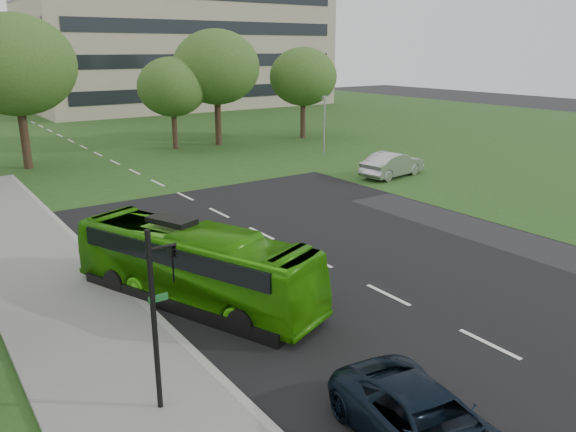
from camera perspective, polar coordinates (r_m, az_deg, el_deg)
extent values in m
plane|color=black|center=(20.73, 6.23, -6.12)|extent=(160.00, 160.00, 0.00)
cube|color=black|center=(37.44, -14.28, 3.85)|extent=(14.00, 120.00, 0.01)
cube|color=black|center=(32.03, -10.40, 1.97)|extent=(80.00, 12.00, 0.01)
cube|color=silver|center=(32.92, -11.13, 2.34)|extent=(0.15, 90.00, 0.01)
cube|color=gray|center=(13.44, -3.28, -19.47)|extent=(0.25, 60.00, 0.15)
cube|color=#254216|center=(61.17, -22.84, 7.90)|extent=(120.00, 60.00, 0.01)
cube|color=#9D9479|center=(83.94, -11.08, 19.47)|extent=(40.00, 20.00, 25.00)
cube|color=black|center=(74.92, -7.72, 19.99)|extent=(36.80, 0.10, 23.00)
cube|color=black|center=(77.82, -25.39, 18.49)|extent=(0.10, 18.40, 23.00)
cylinder|color=black|center=(42.69, -25.14, 6.91)|extent=(0.57, 0.57, 3.81)
ellipsoid|color=#2C501A|center=(42.26, -25.99, 13.63)|extent=(7.83, 7.83, 6.66)
cylinder|color=black|center=(47.48, -11.43, 8.37)|extent=(0.42, 0.42, 2.80)
ellipsoid|color=#2C501A|center=(47.12, -11.69, 12.73)|extent=(5.56, 5.56, 4.72)
cylinder|color=black|center=(48.92, -7.11, 9.28)|extent=(0.54, 0.54, 3.60)
ellipsoid|color=#2C501A|center=(48.55, -7.31, 14.78)|extent=(7.23, 7.23, 6.15)
cylinder|color=black|center=(52.47, 1.52, 9.62)|extent=(0.47, 0.47, 3.09)
ellipsoid|color=#2C501A|center=(52.13, 1.56, 13.97)|extent=(6.09, 6.09, 5.18)
imported|color=#32930B|center=(18.49, -9.50, -4.92)|extent=(5.36, 9.23, 2.53)
imported|color=#AFAFB4|center=(36.95, 10.56, 5.17)|extent=(5.08, 2.47, 1.60)
imported|color=black|center=(12.45, 13.98, -19.99)|extent=(2.89, 5.05, 1.33)
cylinder|color=black|center=(12.80, -13.42, -10.76)|extent=(0.12, 0.12, 4.39)
cylinder|color=black|center=(12.21, -12.63, -3.09)|extent=(0.62, 0.07, 0.07)
imported|color=black|center=(12.44, -11.57, -4.80)|extent=(0.16, 0.19, 0.88)
cube|color=#195926|center=(12.58, -13.05, -8.14)|extent=(0.44, 0.04, 0.16)
cylinder|color=gray|center=(44.28, 3.70, 9.01)|extent=(0.13, 0.13, 4.22)
cube|color=gray|center=(44.04, 3.76, 11.86)|extent=(0.45, 0.42, 0.32)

